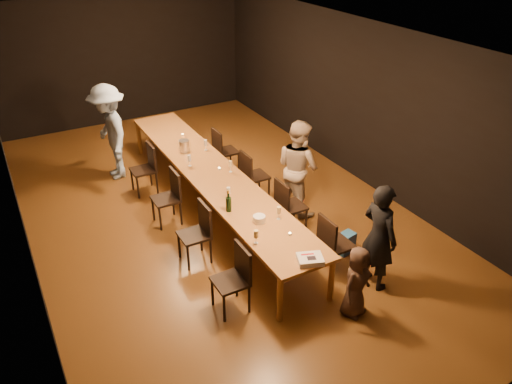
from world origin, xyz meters
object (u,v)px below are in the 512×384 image
chair_right_3 (226,151)px  child (356,282)px  birthday_cake (310,259)px  chair_right_1 (291,206)px  ice_bucket (184,146)px  plate_stack (259,219)px  chair_left_2 (166,198)px  chair_right_2 (255,175)px  chair_right_0 (336,243)px  chair_left_0 (230,281)px  champagne_bottle (229,201)px  table (212,174)px  woman_birthday (379,237)px  chair_left_1 (194,235)px  chair_left_3 (143,170)px  woman_tan (298,167)px  man_blue (110,132)px

chair_right_3 → child: bearing=-4.2°
birthday_cake → chair_right_1: bearing=85.5°
chair_right_1 → birthday_cake: 1.87m
child → ice_bucket: child is taller
chair_right_3 → plate_stack: bearing=-17.1°
chair_left_2 → child: (1.37, -3.24, 0.04)m
plate_stack → ice_bucket: size_ratio=0.83×
chair_right_2 → birthday_cake: size_ratio=2.39×
chair_right_0 → chair_left_2: bearing=-144.7°
chair_right_2 → chair_left_0: same height
champagne_bottle → ice_bucket: champagne_bottle is taller
table → chair_left_2: chair_left_2 is taller
chair_right_3 → plate_stack: chair_right_3 is taller
chair_right_0 → chair_left_0: same height
woman_birthday → champagne_bottle: (-1.45, 1.63, 0.14)m
woman_birthday → ice_bucket: 4.09m
chair_left_0 → chair_right_3: bearing=-25.3°
chair_left_1 → chair_left_3: same height
chair_left_2 → chair_left_3: bearing=0.0°
plate_stack → ice_bucket: 2.75m
chair_left_1 → chair_left_3: (0.00, 2.40, 0.00)m
chair_left_2 → woman_tan: size_ratio=0.56×
chair_right_3 → chair_left_3: same height
child → plate_stack: 1.63m
woman_tan → chair_left_3: bearing=38.5°
chair_right_0 → plate_stack: bearing=-125.5°
chair_right_3 → birthday_cake: size_ratio=2.39×
plate_stack → chair_right_2: bearing=62.6°
plate_stack → woman_tan: bearing=38.1°
woman_birthday → child: (-0.62, -0.34, -0.28)m
chair_left_0 → child: 1.61m
man_blue → champagne_bottle: (0.85, -3.37, -0.01)m
chair_right_2 → chair_left_1: same height
chair_right_1 → child: size_ratio=0.92×
table → woman_tan: 1.47m
birthday_cake → chair_left_1: bearing=139.5°
table → ice_bucket: (-0.09, 1.00, 0.16)m
chair_right_2 → chair_left_2: size_ratio=1.00×
chair_right_3 → chair_left_2: size_ratio=1.00×
chair_left_2 → chair_right_0: bearing=-144.7°
man_blue → ice_bucket: man_blue is taller
chair_left_1 → birthday_cake: 1.92m
chair_left_3 → chair_right_3: bearing=-90.0°
chair_right_1 → chair_left_3: same height
chair_right_2 → plate_stack: (-0.91, -1.75, 0.34)m
chair_right_3 → ice_bucket: 1.04m
chair_right_1 → chair_right_2: size_ratio=1.00×
chair_right_0 → chair_right_1: 1.20m
chair_right_1 → chair_left_3: 2.94m
woman_tan → birthday_cake: (-1.23, -2.17, -0.05)m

